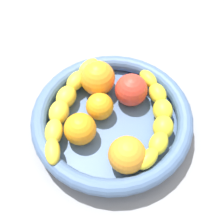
{
  "coord_description": "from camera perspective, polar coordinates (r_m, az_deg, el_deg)",
  "views": [
    {
      "loc": [
        -1.49,
        27.51,
        50.32
      ],
      "look_at": [
        0.0,
        0.0,
        8.27
      ],
      "focal_mm": 45.48,
      "sensor_mm": 36.0,
      "label": 1
    }
  ],
  "objects": [
    {
      "name": "orange_mid_left",
      "position": [
        0.46,
        3.04,
        -8.59
      ],
      "size": [
        6.2,
        6.2,
        6.2
      ],
      "primitive_type": "sphere",
      "color": "orange",
      "rests_on": "fruit_bowl"
    },
    {
      "name": "banana_draped_right",
      "position": [
        0.52,
        -9.3,
        1.4
      ],
      "size": [
        8.87,
        23.89,
        3.95
      ],
      "color": "yellow",
      "rests_on": "fruit_bowl"
    },
    {
      "name": "banana_draped_left",
      "position": [
        0.51,
        9.24,
        -1.05
      ],
      "size": [
        7.39,
        21.68,
        3.92
      ],
      "color": "yellow",
      "rests_on": "fruit_bowl"
    },
    {
      "name": "orange_rear",
      "position": [
        0.49,
        -6.41,
        -3.41
      ],
      "size": [
        5.64,
        5.64,
        5.64
      ],
      "primitive_type": "sphere",
      "color": "orange",
      "rests_on": "fruit_bowl"
    },
    {
      "name": "kitchen_counter",
      "position": [
        0.56,
        -0.0,
        -3.79
      ],
      "size": [
        120.0,
        120.0,
        3.0
      ],
      "primitive_type": "cube",
      "color": "gray",
      "rests_on": "ground"
    },
    {
      "name": "fruit_bowl",
      "position": [
        0.52,
        -0.0,
        -1.55
      ],
      "size": [
        29.39,
        29.39,
        5.17
      ],
      "color": "#496694",
      "rests_on": "kitchen_counter"
    },
    {
      "name": "orange_mid_right",
      "position": [
        0.52,
        -2.48,
        1.12
      ],
      "size": [
        5.06,
        5.06,
        5.06
      ],
      "primitive_type": "sphere",
      "color": "orange",
      "rests_on": "fruit_bowl"
    },
    {
      "name": "orange_front",
      "position": [
        0.55,
        -2.88,
        6.79
      ],
      "size": [
        6.7,
        6.7,
        6.7
      ],
      "primitive_type": "sphere",
      "color": "orange",
      "rests_on": "fruit_bowl"
    },
    {
      "name": "tomato_red",
      "position": [
        0.53,
        3.88,
        4.45
      ],
      "size": [
        6.14,
        6.14,
        6.14
      ],
      "primitive_type": "sphere",
      "color": "red",
      "rests_on": "fruit_bowl"
    }
  ]
}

